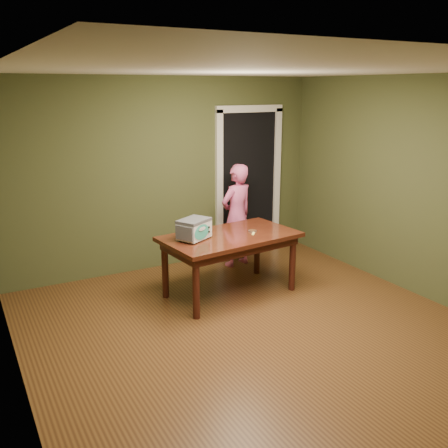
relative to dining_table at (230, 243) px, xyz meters
The scene contains 8 objects.
floor 1.37m from the dining_table, 102.00° to the right, with size 5.00×5.00×0.00m, color brown.
room_shell 1.60m from the dining_table, 102.00° to the right, with size 4.52×5.02×2.61m.
doorway 1.96m from the dining_table, 56.78° to the left, with size 1.10×0.66×2.25m.
dining_table is the anchor object (origin of this frame).
toy_oven 0.51m from the dining_table, behind, with size 0.46×0.41×0.24m.
baking_pan 0.32m from the dining_table, ahead, with size 0.10×0.10×0.02m.
spatula 0.31m from the dining_table, 14.52° to the right, with size 0.18×0.03×0.01m, color #FFF96E.
child 1.04m from the dining_table, 55.37° to the left, with size 0.53×0.35×1.45m, color #D5578F.
Camera 1 is at (-2.56, -3.78, 2.45)m, focal length 40.00 mm.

